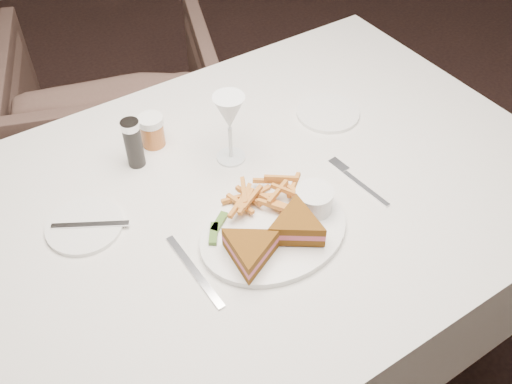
{
  "coord_description": "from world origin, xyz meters",
  "views": [
    {
      "loc": [
        -0.67,
        -1.11,
        1.65
      ],
      "look_at": [
        -0.29,
        -0.36,
        0.8
      ],
      "focal_mm": 40.0,
      "sensor_mm": 36.0,
      "label": 1
    }
  ],
  "objects": [
    {
      "name": "table_setting",
      "position": [
        -0.29,
        -0.36,
        0.79
      ],
      "size": [
        0.82,
        0.56,
        0.18
      ],
      "color": "white",
      "rests_on": "table"
    },
    {
      "name": "ground",
      "position": [
        0.0,
        0.0,
        0.0
      ],
      "size": [
        5.0,
        5.0,
        0.0
      ],
      "primitive_type": "plane",
      "color": "black",
      "rests_on": "ground"
    },
    {
      "name": "chair_far",
      "position": [
        -0.36,
        0.62,
        0.37
      ],
      "size": [
        0.85,
        0.82,
        0.73
      ],
      "primitive_type": "imported",
      "rotation": [
        0.0,
        0.0,
        2.9
      ],
      "color": "#47322B",
      "rests_on": "ground"
    },
    {
      "name": "table",
      "position": [
        -0.29,
        -0.31,
        0.38
      ],
      "size": [
        1.54,
        1.11,
        0.75
      ],
      "primitive_type": "cube",
      "rotation": [
        0.0,
        0.0,
        0.11
      ],
      "color": "silver",
      "rests_on": "ground"
    }
  ]
}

